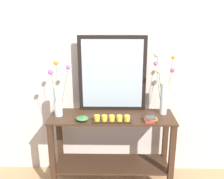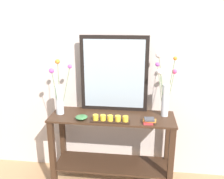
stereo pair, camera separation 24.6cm
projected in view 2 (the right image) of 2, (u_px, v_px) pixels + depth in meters
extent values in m
cube|color=beige|center=(116.00, 61.00, 2.71)|extent=(6.40, 0.08, 2.70)
cube|color=#382316|center=(112.00, 117.00, 2.55)|extent=(1.30, 0.43, 0.02)
cube|color=#382316|center=(112.00, 164.00, 2.71)|extent=(1.24, 0.39, 0.02)
cube|color=#382316|center=(53.00, 157.00, 2.57)|extent=(0.06, 0.06, 0.80)
cube|color=#382316|center=(171.00, 165.00, 2.43)|extent=(0.06, 0.06, 0.80)
cube|color=#382316|center=(63.00, 141.00, 2.90)|extent=(0.06, 0.06, 0.80)
cube|color=#382316|center=(167.00, 147.00, 2.76)|extent=(0.06, 0.06, 0.80)
cube|color=black|center=(114.00, 74.00, 2.60)|extent=(0.72, 0.03, 0.81)
cube|color=#9EADB7|center=(114.00, 74.00, 2.59)|extent=(0.64, 0.00, 0.73)
cylinder|color=silver|center=(60.00, 100.00, 2.57)|extent=(0.08, 0.08, 0.31)
cylinder|color=#4C753D|center=(59.00, 88.00, 2.51)|extent=(0.01, 0.02, 0.55)
sphere|color=orange|center=(57.00, 62.00, 2.43)|extent=(0.05, 0.05, 0.05)
cylinder|color=#4C753D|center=(56.00, 92.00, 2.48)|extent=(0.02, 0.10, 0.47)
sphere|color=#B24CB7|center=(51.00, 71.00, 2.37)|extent=(0.05, 0.05, 0.05)
cylinder|color=#4C753D|center=(66.00, 89.00, 2.56)|extent=(0.10, 0.06, 0.49)
sphere|color=#B24CB7|center=(70.00, 66.00, 2.51)|extent=(0.04, 0.04, 0.04)
cylinder|color=silver|center=(165.00, 101.00, 2.50)|extent=(0.07, 0.07, 0.34)
cylinder|color=#4C753D|center=(162.00, 85.00, 2.50)|extent=(0.10, 0.07, 0.61)
sphere|color=silver|center=(159.00, 55.00, 2.45)|extent=(0.06, 0.06, 0.06)
cylinder|color=#4C753D|center=(160.00, 89.00, 2.51)|extent=(0.08, 0.07, 0.51)
sphere|color=#B24CB7|center=(158.00, 64.00, 2.47)|extent=(0.05, 0.05, 0.05)
cylinder|color=#4C753D|center=(169.00, 87.00, 2.46)|extent=(0.08, 0.01, 0.59)
sphere|color=orange|center=(175.00, 58.00, 2.38)|extent=(0.04, 0.04, 0.04)
cylinder|color=#4C753D|center=(170.00, 93.00, 2.49)|extent=(0.07, 0.02, 0.45)
sphere|color=#EA4275|center=(175.00, 72.00, 2.43)|extent=(0.05, 0.05, 0.05)
cylinder|color=#4C753D|center=(162.00, 93.00, 2.47)|extent=(0.08, 0.05, 0.46)
sphere|color=silver|center=(160.00, 72.00, 2.39)|extent=(0.06, 0.06, 0.06)
cube|color=black|center=(110.00, 121.00, 2.40)|extent=(0.39, 0.09, 0.01)
cylinder|color=gold|center=(96.00, 117.00, 2.41)|extent=(0.06, 0.06, 0.05)
cylinder|color=gold|center=(103.00, 118.00, 2.40)|extent=(0.06, 0.06, 0.05)
cylinder|color=gold|center=(110.00, 118.00, 2.40)|extent=(0.06, 0.06, 0.05)
cylinder|color=gold|center=(118.00, 118.00, 2.39)|extent=(0.06, 0.06, 0.05)
cylinder|color=gold|center=(125.00, 119.00, 2.38)|extent=(0.06, 0.06, 0.05)
cylinder|color=#38703D|center=(82.00, 119.00, 2.46)|extent=(0.05, 0.05, 0.01)
ellipsoid|color=#38703D|center=(81.00, 117.00, 2.45)|extent=(0.12, 0.12, 0.04)
cube|color=#C63338|center=(148.00, 123.00, 2.36)|extent=(0.10, 0.08, 0.02)
cube|color=orange|center=(150.00, 121.00, 2.36)|extent=(0.13, 0.08, 0.02)
cube|color=#424247|center=(149.00, 119.00, 2.36)|extent=(0.10, 0.10, 0.02)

